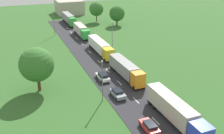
# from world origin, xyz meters

# --- Properties ---
(road) EXTENTS (10.00, 140.00, 0.06)m
(road) POSITION_xyz_m (0.00, 24.50, 0.03)
(road) COLOR #2B2B30
(road) RESTS_ON ground
(lane_marking_centre) EXTENTS (0.16, 120.53, 0.01)m
(lane_marking_centre) POSITION_xyz_m (0.00, 21.75, 0.07)
(lane_marking_centre) COLOR white
(lane_marking_centre) RESTS_ON road
(truck_lead) EXTENTS (2.53, 14.67, 3.77)m
(truck_lead) POSITION_xyz_m (2.64, 13.92, 2.22)
(truck_lead) COLOR blue
(truck_lead) RESTS_ON road
(truck_second) EXTENTS (2.75, 13.22, 3.58)m
(truck_second) POSITION_xyz_m (2.37, 32.13, 2.15)
(truck_second) COLOR orange
(truck_second) RESTS_ON road
(truck_third) EXTENTS (2.52, 14.69, 3.50)m
(truck_third) POSITION_xyz_m (2.41, 49.15, 2.10)
(truck_third) COLOR yellow
(truck_third) RESTS_ON road
(truck_fourth) EXTENTS (2.52, 12.05, 3.64)m
(truck_fourth) POSITION_xyz_m (2.18, 67.80, 2.14)
(truck_fourth) COLOR green
(truck_fourth) RESTS_ON road
(truck_fifth) EXTENTS (2.59, 14.23, 3.72)m
(truck_fifth) POSITION_xyz_m (2.39, 86.99, 2.21)
(truck_fifth) COLOR green
(truck_fifth) RESTS_ON road
(car_second) EXTENTS (1.81, 4.00, 1.46)m
(car_second) POSITION_xyz_m (-2.28, 13.42, 0.83)
(car_second) COLOR red
(car_second) RESTS_ON road
(car_third) EXTENTS (1.99, 4.00, 1.46)m
(car_third) POSITION_xyz_m (-2.67, 24.94, 0.83)
(car_third) COLOR #8C939E
(car_third) RESTS_ON road
(car_fourth) EXTENTS (2.05, 4.50, 1.52)m
(car_fourth) POSITION_xyz_m (-2.77, 33.07, 0.85)
(car_fourth) COLOR white
(car_fourth) RESTS_ON road
(lamppost_second) EXTENTS (0.36, 0.36, 8.15)m
(lamppost_second) POSITION_xyz_m (-5.84, 24.78, 4.55)
(lamppost_second) COLOR slate
(lamppost_second) RESTS_ON ground
(lamppost_third) EXTENTS (0.36, 0.36, 8.48)m
(lamppost_third) POSITION_xyz_m (6.36, 50.09, 4.72)
(lamppost_third) COLOR slate
(lamppost_third) RESTS_ON ground
(lamppost_fourth) EXTENTS (0.36, 0.36, 9.00)m
(lamppost_fourth) POSITION_xyz_m (-6.07, 72.07, 4.99)
(lamppost_fourth) COLOR slate
(lamppost_fourth) RESTS_ON ground
(tree_oak) EXTENTS (6.02, 6.02, 7.66)m
(tree_oak) POSITION_xyz_m (19.49, 77.49, 4.64)
(tree_oak) COLOR #513823
(tree_oak) RESTS_ON ground
(tree_birch) EXTENTS (5.85, 5.85, 8.30)m
(tree_birch) POSITION_xyz_m (13.84, 85.96, 5.37)
(tree_birch) COLOR #513823
(tree_birch) RESTS_ON ground
(tree_maple) EXTENTS (6.79, 6.79, 9.07)m
(tree_maple) POSITION_xyz_m (-16.28, 33.35, 5.66)
(tree_maple) COLOR #513823
(tree_maple) RESTS_ON ground
(distant_building) EXTENTS (12.04, 12.20, 6.23)m
(distant_building) POSITION_xyz_m (7.55, 107.78, 3.12)
(distant_building) COLOR #B2A899
(distant_building) RESTS_ON ground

